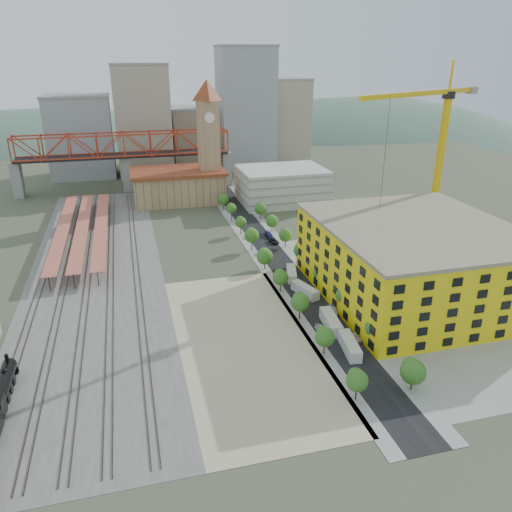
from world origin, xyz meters
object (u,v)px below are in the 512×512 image
object	(u,v)px
site_trailer_b	(331,322)
site_trailer_d	(292,274)
site_trailer_a	(350,346)
car_0	(321,330)
construction_building	(414,260)
site_trailer_c	(305,290)
tower_crane	(436,140)
clock_tower	(208,130)

from	to	relation	value
site_trailer_b	site_trailer_d	world-z (taller)	site_trailer_b
site_trailer_a	car_0	size ratio (longest dim) A/B	2.08
site_trailer_a	site_trailer_d	size ratio (longest dim) A/B	1.07
car_0	construction_building	bearing A→B (deg)	25.04
construction_building	site_trailer_a	distance (m)	33.98
site_trailer_a	site_trailer_c	world-z (taller)	site_trailer_a
site_trailer_d	car_0	bearing A→B (deg)	-80.65
site_trailer_c	car_0	xyz separation A→B (m)	(-3.00, -18.68, -0.46)
site_trailer_b	car_0	world-z (taller)	site_trailer_b
tower_crane	site_trailer_b	size ratio (longest dim) A/B	5.54
clock_tower	car_0	bearing A→B (deg)	-87.44
tower_crane	site_trailer_b	xyz separation A→B (m)	(-45.52, -36.51, -32.76)
site_trailer_c	site_trailer_d	distance (m)	10.70
site_trailer_c	site_trailer_b	bearing A→B (deg)	-108.06
tower_crane	site_trailer_c	distance (m)	59.47
site_trailer_a	car_0	xyz separation A→B (m)	(-3.00, 8.26, -0.52)
construction_building	site_trailer_a	world-z (taller)	construction_building
clock_tower	site_trailer_d	xyz separation A→B (m)	(8.00, -82.67, -27.48)
tower_crane	site_trailer_a	world-z (taller)	tower_crane
site_trailer_b	site_trailer_c	size ratio (longest dim) A/B	1.11
car_0	site_trailer_d	bearing A→B (deg)	86.64
clock_tower	site_trailer_a	bearing A→B (deg)	-86.20
tower_crane	site_trailer_b	bearing A→B (deg)	-141.27
tower_crane	site_trailer_d	world-z (taller)	tower_crane
clock_tower	construction_building	distance (m)	107.36
site_trailer_b	tower_crane	bearing A→B (deg)	44.87
site_trailer_b	car_0	distance (m)	3.52
tower_crane	construction_building	bearing A→B (deg)	-126.70
site_trailer_a	site_trailer_b	bearing A→B (deg)	98.08
car_0	site_trailer_c	bearing A→B (deg)	83.35
clock_tower	tower_crane	world-z (taller)	tower_crane
clock_tower	construction_building	world-z (taller)	clock_tower
clock_tower	site_trailer_d	distance (m)	87.48
site_trailer_a	car_0	distance (m)	8.80
site_trailer_c	car_0	size ratio (longest dim) A/B	1.98
construction_building	site_trailer_d	distance (m)	32.30
construction_building	site_trailer_d	xyz separation A→B (m)	(-26.00, 17.32, -8.19)
clock_tower	tower_crane	distance (m)	91.33
construction_building	clock_tower	bearing A→B (deg)	108.78
site_trailer_a	tower_crane	bearing A→B (deg)	53.69
clock_tower	site_trailer_c	distance (m)	97.65
site_trailer_a	site_trailer_b	distance (m)	10.00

